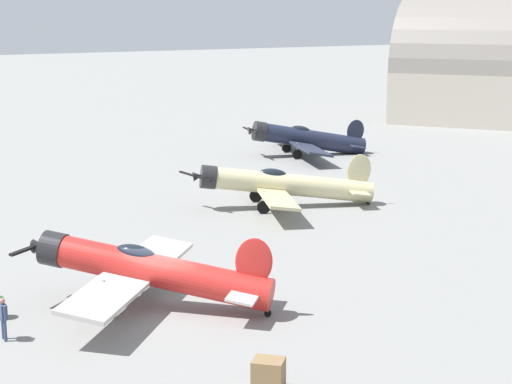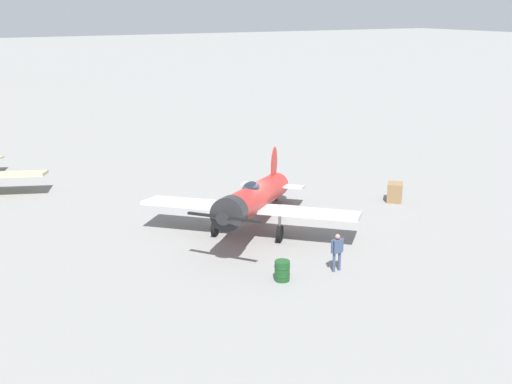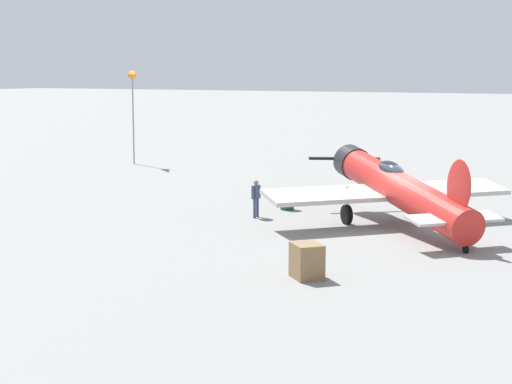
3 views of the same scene
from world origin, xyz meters
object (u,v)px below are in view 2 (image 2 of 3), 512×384
Objects in this scene: airplane_foreground at (253,199)px; ground_crew_mechanic at (337,249)px; fuel_drum at (282,271)px; equipment_crate at (395,192)px.

ground_crew_mechanic is (5.93, 0.64, -0.61)m from airplane_foreground.
airplane_foreground is at bearing 4.13° from ground_crew_mechanic.
ground_crew_mechanic is 1.95× the size of fuel_drum.
fuel_drum is (5.88, -10.95, -0.12)m from equipment_crate.
airplane_foreground reaches higher than equipment_crate.
fuel_drum is at bearing -61.76° from equipment_crate.
airplane_foreground is 11.53× the size of fuel_drum.
equipment_crate is at bearing 135.10° from airplane_foreground.
equipment_crate is at bearing 118.24° from fuel_drum.
airplane_foreground is 7.55× the size of equipment_crate.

